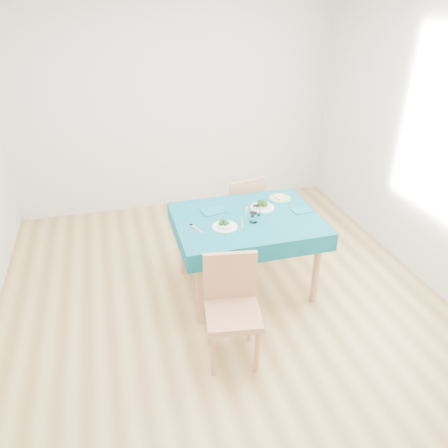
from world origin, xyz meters
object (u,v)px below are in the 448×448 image
object	(u,v)px
bowl_far	(262,205)
table	(246,253)
side_plate	(280,198)
chair_near	(233,306)
bowl_near	(225,224)
chair_far	(239,204)

from	to	relation	value
bowl_far	table	bearing A→B (deg)	-144.02
table	side_plate	bearing A→B (deg)	34.12
chair_near	bowl_near	distance (m)	0.79
table	chair_far	world-z (taller)	chair_far
table	chair_near	bearing A→B (deg)	-114.10
table	bowl_near	distance (m)	0.49
table	bowl_far	world-z (taller)	bowl_far
chair_near	side_plate	distance (m)	1.41
table	bowl_far	bearing A→B (deg)	35.98
bowl_near	side_plate	xyz separation A→B (m)	(0.67, 0.41, -0.03)
side_plate	bowl_near	bearing A→B (deg)	-148.24
bowl_near	bowl_far	world-z (taller)	same
table	chair_far	size ratio (longest dim) A/B	1.28
side_plate	table	bearing A→B (deg)	-145.88
chair_near	bowl_far	size ratio (longest dim) A/B	4.58
chair_near	chair_far	size ratio (longest dim) A/B	1.01
chair_near	chair_far	xyz separation A→B (m)	(0.54, 1.62, -0.01)
table	bowl_near	bearing A→B (deg)	-152.79
chair_near	table	bearing A→B (deg)	74.96
chair_far	bowl_near	size ratio (longest dim) A/B	4.59
table	side_plate	xyz separation A→B (m)	(0.43, 0.29, 0.38)
table	side_plate	distance (m)	0.65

